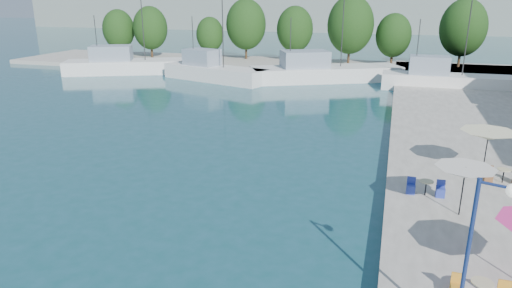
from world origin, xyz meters
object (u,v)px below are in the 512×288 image
(trawler_04, at_px, (444,81))
(umbrella_white, at_px, (465,173))
(trawler_03, at_px, (322,73))
(trawler_02, at_px, (213,72))
(trawler_01, at_px, (129,65))
(street_lamp, at_px, (484,234))
(umbrella_cream, at_px, (488,135))

(trawler_04, xyz_separation_m, umbrella_white, (-2.05, -34.47, 1.60))
(trawler_03, height_order, trawler_04, same)
(trawler_02, relative_size, trawler_03, 0.78)
(trawler_01, distance_m, trawler_02, 13.51)
(street_lamp, bearing_deg, umbrella_cream, 98.53)
(street_lamp, bearing_deg, trawler_04, 104.95)
(trawler_01, xyz_separation_m, umbrella_cream, (40.72, -28.92, 1.72))
(trawler_03, relative_size, umbrella_white, 7.18)
(street_lamp, bearing_deg, trawler_03, 122.75)
(trawler_02, relative_size, street_lamp, 2.93)
(trawler_01, xyz_separation_m, trawler_02, (13.35, -2.05, 0.00))
(umbrella_white, distance_m, umbrella_cream, 6.41)
(umbrella_cream, bearing_deg, trawler_01, 144.62)
(umbrella_white, relative_size, street_lamp, 0.52)
(street_lamp, bearing_deg, umbrella_white, 103.80)
(trawler_04, height_order, umbrella_cream, trawler_04)
(trawler_01, bearing_deg, street_lamp, -73.37)
(trawler_01, height_order, umbrella_cream, trawler_01)
(trawler_02, xyz_separation_m, umbrella_white, (25.47, -32.99, 1.60))
(umbrella_cream, bearing_deg, trawler_04, 89.69)
(umbrella_white, height_order, street_lamp, street_lamp)
(trawler_03, bearing_deg, trawler_01, 156.98)
(trawler_01, height_order, trawler_02, same)
(trawler_01, bearing_deg, trawler_02, -33.18)
(umbrella_cream, xyz_separation_m, street_lamp, (-2.63, -14.75, 1.29))
(trawler_03, distance_m, street_lamp, 46.68)
(trawler_03, distance_m, umbrella_cream, 33.53)
(trawler_01, height_order, trawler_03, same)
(trawler_01, bearing_deg, trawler_04, -25.25)
(trawler_02, bearing_deg, trawler_03, 33.62)
(trawler_04, bearing_deg, trawler_02, -176.91)
(trawler_02, height_order, umbrella_white, trawler_02)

